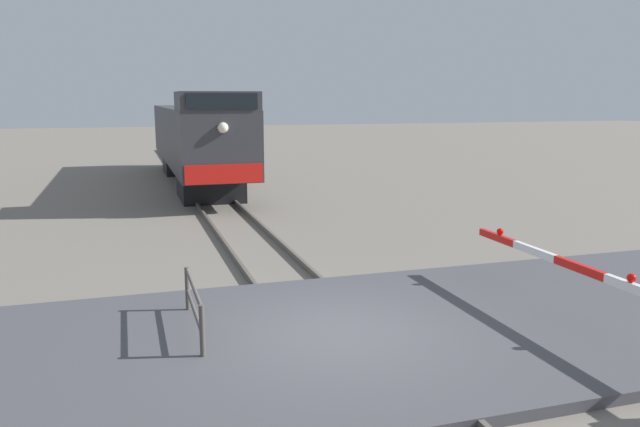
% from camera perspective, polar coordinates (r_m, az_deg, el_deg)
% --- Properties ---
extents(ground_plane, '(160.00, 160.00, 0.00)m').
position_cam_1_polar(ground_plane, '(10.37, 1.71, -11.67)').
color(ground_plane, slate).
extents(rail_track_left, '(0.08, 80.00, 0.15)m').
position_cam_1_polar(rail_track_left, '(10.15, -2.21, -11.73)').
color(rail_track_left, '#59544C').
rests_on(rail_track_left, ground_plane).
extents(rail_track_right, '(0.08, 80.00, 0.15)m').
position_cam_1_polar(rail_track_right, '(10.58, 5.45, -10.81)').
color(rail_track_right, '#59544C').
rests_on(rail_track_right, ground_plane).
extents(road_surface, '(36.00, 6.17, 0.17)m').
position_cam_1_polar(road_surface, '(10.34, 1.71, -11.24)').
color(road_surface, '#47474C').
rests_on(road_surface, ground_plane).
extents(locomotive, '(2.75, 16.68, 4.12)m').
position_cam_1_polar(locomotive, '(29.05, -11.18, 6.72)').
color(locomotive, black).
rests_on(locomotive, ground_plane).
extents(guard_railing, '(0.08, 2.24, 0.95)m').
position_cam_1_polar(guard_railing, '(10.46, -11.39, -8.11)').
color(guard_railing, '#4C4742').
rests_on(guard_railing, ground_plane).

